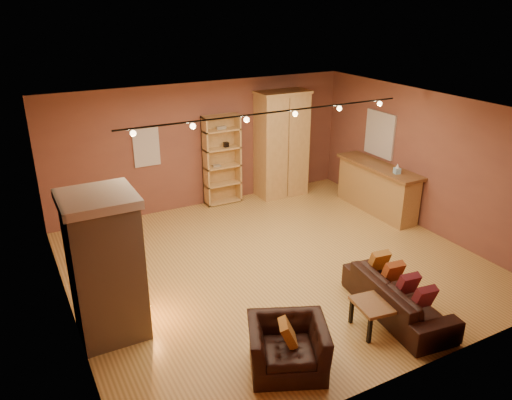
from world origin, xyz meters
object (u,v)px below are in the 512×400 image
fireplace (106,266)px  bar_counter (377,188)px  armoire (282,144)px  armchair (288,339)px  coffee_table (376,306)px  bookcase (221,159)px  loveseat (398,290)px

fireplace → bar_counter: fireplace is taller
fireplace → bar_counter: size_ratio=0.94×
armoire → armchair: (-3.09, -5.37, -0.82)m
coffee_table → bookcase: bearing=89.3°
bookcase → armchair: 5.84m
bookcase → bar_counter: size_ratio=0.92×
armoire → loveseat: (-0.99, -5.12, -0.86)m
armoire → coffee_table: (-1.54, -5.26, -0.88)m
fireplace → coffee_table: bearing=-27.4°
bookcase → bar_counter: bearing=-36.7°
armchair → coffee_table: size_ratio=1.77×
armchair → coffee_table: 1.55m
fireplace → loveseat: 4.26m
armoire → coffee_table: bearing=-106.4°
bookcase → armchair: size_ratio=1.76×
bookcase → loveseat: bookcase is taller
armoire → bar_counter: size_ratio=1.11×
armoire → bar_counter: 2.43m
bookcase → armoire: (1.48, -0.21, 0.21)m
bar_counter → armoire: bearing=125.4°
fireplace → armoire: size_ratio=0.85×
bar_counter → coffee_table: bar_counter is taller
bar_counter → loveseat: 3.98m
coffee_table → loveseat: bearing=14.6°
fireplace → loveseat: bearing=-22.1°
coffee_table → armoire: bearing=73.6°
bookcase → bar_counter: (2.82, -2.11, -0.50)m
bookcase → armchair: bearing=-106.1°
fireplace → coffee_table: (3.35, -1.73, -0.68)m
loveseat → armoire: bearing=-3.7°
bar_counter → coffee_table: bearing=-130.7°
fireplace → armchair: bearing=-45.5°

